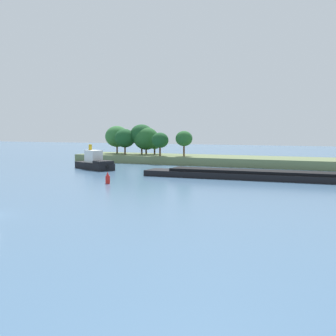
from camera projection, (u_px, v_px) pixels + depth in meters
treeline_island at (226, 154)px, 105.59m from camera, size 96.76×14.12×9.75m
tugboat at (95, 163)px, 93.21m from camera, size 11.67×8.60×5.24m
cargo_barge at (270, 175)px, 73.77m from camera, size 42.67×6.67×5.65m
channel_buoy_red at (108, 178)px, 68.70m from camera, size 0.70×0.70×1.90m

